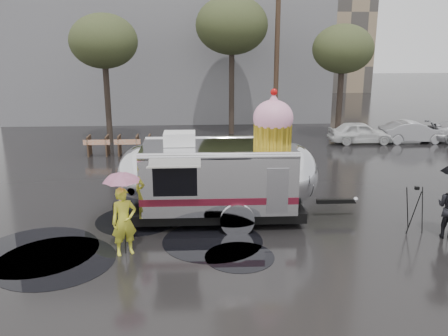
{
  "coord_description": "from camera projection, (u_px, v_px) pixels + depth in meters",
  "views": [
    {
      "loc": [
        -2.06,
        -13.45,
        5.89
      ],
      "look_at": [
        -1.24,
        1.15,
        1.74
      ],
      "focal_mm": 38.0,
      "sensor_mm": 36.0,
      "label": 1
    }
  ],
  "objects": [
    {
      "name": "tree_mid",
      "position": [
        232.0,
        26.0,
        27.32
      ],
      "size": [
        4.2,
        4.2,
        8.03
      ],
      "color": "#382D26",
      "rests_on": "ground"
    },
    {
      "name": "utility_pole",
      "position": [
        277.0,
        57.0,
        26.96
      ],
      "size": [
        1.6,
        0.28,
        9.0
      ],
      "color": "#473323",
      "rests_on": "ground"
    },
    {
      "name": "tripod",
      "position": [
        415.0,
        205.0,
        14.43
      ],
      "size": [
        0.54,
        0.61,
        1.47
      ],
      "rotation": [
        0.0,
        0.0,
        0.01
      ],
      "color": "black",
      "rests_on": "ground"
    },
    {
      "name": "airstream_trailer",
      "position": [
        221.0,
        175.0,
        15.25
      ],
      "size": [
        8.1,
        3.07,
        4.36
      ],
      "rotation": [
        0.0,
        0.0,
        -0.01
      ],
      "color": "silver",
      "rests_on": "ground"
    },
    {
      "name": "puddles",
      "position": [
        117.0,
        245.0,
        13.69
      ],
      "size": [
        8.29,
        5.8,
        0.01
      ],
      "color": "black",
      "rests_on": "ground"
    },
    {
      "name": "parked_cars",
      "position": [
        444.0,
        129.0,
        26.61
      ],
      "size": [
        13.2,
        1.9,
        1.5
      ],
      "color": "silver",
      "rests_on": "ground"
    },
    {
      "name": "grey_building",
      "position": [
        170.0,
        25.0,
        35.7
      ],
      "size": [
        22.0,
        12.0,
        13.0
      ],
      "primitive_type": "cube",
      "color": "slate",
      "rests_on": "ground"
    },
    {
      "name": "tree_left",
      "position": [
        104.0,
        42.0,
        25.25
      ],
      "size": [
        3.64,
        3.64,
        6.95
      ],
      "color": "#382D26",
      "rests_on": "ground"
    },
    {
      "name": "person_left",
      "position": [
        124.0,
        222.0,
        12.93
      ],
      "size": [
        0.81,
        0.69,
        1.91
      ],
      "primitive_type": "imported",
      "rotation": [
        0.0,
        0.0,
        0.41
      ],
      "color": "yellow",
      "rests_on": "ground"
    },
    {
      "name": "tree_right",
      "position": [
        343.0,
        50.0,
        26.07
      ],
      "size": [
        3.36,
        3.36,
        6.42
      ],
      "color": "#382D26",
      "rests_on": "ground"
    },
    {
      "name": "ground",
      "position": [
        266.0,
        232.0,
        14.64
      ],
      "size": [
        120.0,
        120.0,
        0.0
      ],
      "primitive_type": "plane",
      "color": "black",
      "rests_on": "ground"
    },
    {
      "name": "barricade_row",
      "position": [
        128.0,
        145.0,
        23.76
      ],
      "size": [
        4.3,
        0.8,
        1.0
      ],
      "color": "#473323",
      "rests_on": "ground"
    },
    {
      "name": "umbrella_pink",
      "position": [
        122.0,
        186.0,
        12.65
      ],
      "size": [
        1.22,
        1.22,
        2.38
      ],
      "color": "#F7A1CB",
      "rests_on": "ground"
    }
  ]
}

